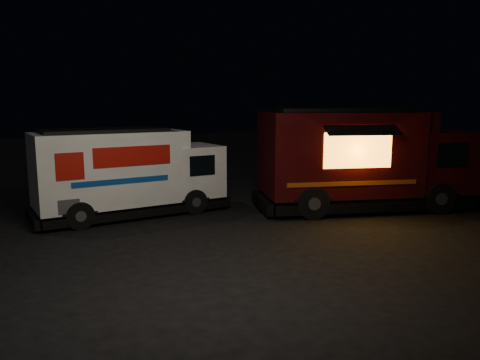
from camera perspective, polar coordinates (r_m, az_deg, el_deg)
ground at (r=12.73m, az=-1.67°, el=-6.73°), size 80.00×80.00×0.00m
white_truck at (r=15.12m, az=-13.07°, el=0.97°), size 6.27×2.68×2.76m
red_truck at (r=16.18m, az=14.97°, el=2.50°), size 7.67×4.51×3.36m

